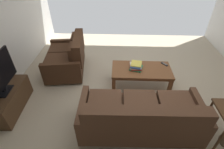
# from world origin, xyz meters

# --- Properties ---
(ground_plane) EXTENTS (5.38, 5.86, 0.01)m
(ground_plane) POSITION_xyz_m (0.00, 0.00, -0.00)
(ground_plane) COLOR #B7A88E
(sofa_main) EXTENTS (1.94, 0.87, 0.83)m
(sofa_main) POSITION_xyz_m (-0.04, 0.96, 0.36)
(sofa_main) COLOR black
(sofa_main) RESTS_ON ground
(loveseat_near) EXTENTS (0.98, 1.31, 0.88)m
(loveseat_near) POSITION_xyz_m (1.53, -0.72, 0.37)
(loveseat_near) COLOR black
(loveseat_near) RESTS_ON ground
(coffee_table) EXTENTS (1.23, 0.62, 0.45)m
(coffee_table) POSITION_xyz_m (-0.16, -0.21, 0.39)
(coffee_table) COLOR brown
(coffee_table) RESTS_ON ground
(tv_stand) EXTENTS (0.46, 1.02, 0.44)m
(tv_stand) POSITION_xyz_m (2.33, 0.57, 0.22)
(tv_stand) COLOR #4C331E
(tv_stand) RESTS_ON ground
(book_stack) EXTENTS (0.31, 0.32, 0.12)m
(book_stack) POSITION_xyz_m (-0.04, -0.23, 0.51)
(book_stack) COLOR #337F51
(book_stack) RESTS_ON coffee_table
(tv_remote) EXTENTS (0.13, 0.15, 0.02)m
(tv_remote) POSITION_xyz_m (-0.66, -0.39, 0.46)
(tv_remote) COLOR black
(tv_remote) RESTS_ON coffee_table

